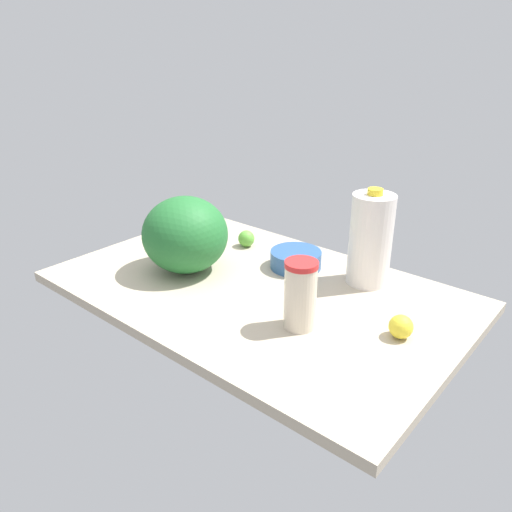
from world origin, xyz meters
TOP-DOWN VIEW (x-y plane):
  - countertop at (0.00, 0.00)cm, footprint 120.00×76.00cm
  - milk_jug at (-23.52, -24.25)cm, footprint 12.56×12.56cm
  - watermelon at (24.54, 5.11)cm, footprint 26.68×26.68cm
  - tumbler_cup at (-22.78, 9.65)cm, footprint 8.44×8.44cm
  - mixing_bowl at (-0.95, -18.63)cm, footprint 16.41×16.41cm
  - lime_beside_bowl at (22.78, -21.57)cm, footprint 5.84×5.84cm
  - lemon_near_front at (-44.83, -2.36)cm, footprint 6.03×6.03cm
  - lime_far_back at (48.47, -28.22)cm, footprint 5.56×5.56cm

SIDE VIEW (x-z plane):
  - countertop at x=0.00cm, z-range 0.00..3.00cm
  - lime_far_back at x=48.47cm, z-range 3.00..8.56cm
  - mixing_bowl at x=-0.95cm, z-range 3.00..8.62cm
  - lime_beside_bowl at x=22.78cm, z-range 3.00..8.84cm
  - lemon_near_front at x=-44.83cm, z-range 3.00..9.03cm
  - tumbler_cup at x=-22.78cm, z-range 3.04..21.33cm
  - watermelon at x=24.54cm, z-range 3.00..26.89cm
  - milk_jug at x=-23.52cm, z-range 2.22..31.48cm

